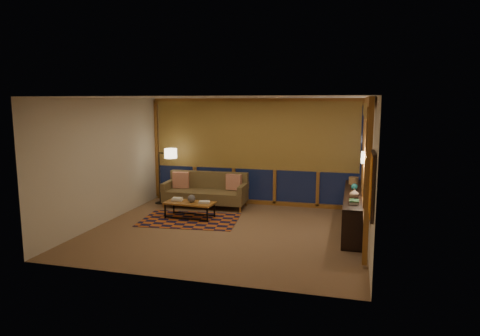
% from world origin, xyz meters
% --- Properties ---
extents(floor, '(5.50, 5.00, 0.01)m').
position_xyz_m(floor, '(0.00, 0.00, 0.00)').
color(floor, '#835F43').
rests_on(floor, ground).
extents(ceiling, '(5.50, 5.00, 0.01)m').
position_xyz_m(ceiling, '(0.00, 0.00, 2.70)').
color(ceiling, silver).
rests_on(ceiling, walls).
extents(walls, '(5.51, 5.01, 2.70)m').
position_xyz_m(walls, '(0.00, 0.00, 1.35)').
color(walls, beige).
rests_on(walls, floor).
extents(window_wall_back, '(5.30, 0.16, 2.60)m').
position_xyz_m(window_wall_back, '(0.00, 2.43, 1.35)').
color(window_wall_back, olive).
rests_on(window_wall_back, walls).
extents(window_wall_right, '(0.16, 3.70, 2.60)m').
position_xyz_m(window_wall_right, '(2.68, 0.60, 1.35)').
color(window_wall_right, olive).
rests_on(window_wall_right, walls).
extents(wall_art, '(0.06, 0.74, 0.94)m').
position_xyz_m(wall_art, '(2.71, -1.85, 1.45)').
color(wall_art, red).
rests_on(wall_art, walls).
extents(wall_sconce, '(0.12, 0.18, 0.22)m').
position_xyz_m(wall_sconce, '(2.62, 0.45, 1.55)').
color(wall_sconce, '#FFEBB9').
rests_on(wall_sconce, walls).
extents(sofa, '(2.07, 0.89, 0.84)m').
position_xyz_m(sofa, '(-1.11, 1.80, 0.42)').
color(sofa, brown).
rests_on(sofa, floor).
extents(pillow_left, '(0.43, 0.21, 0.41)m').
position_xyz_m(pillow_left, '(-1.80, 1.91, 0.62)').
color(pillow_left, red).
rests_on(pillow_left, sofa).
extents(pillow_right, '(0.40, 0.18, 0.39)m').
position_xyz_m(pillow_right, '(-0.41, 1.98, 0.61)').
color(pillow_right, red).
rests_on(pillow_right, sofa).
extents(area_rug, '(2.25, 1.62, 0.01)m').
position_xyz_m(area_rug, '(-1.04, 0.56, 0.01)').
color(area_rug, '#B15019').
rests_on(area_rug, floor).
extents(coffee_table, '(1.15, 0.57, 0.37)m').
position_xyz_m(coffee_table, '(-1.09, 0.71, 0.19)').
color(coffee_table, olive).
rests_on(coffee_table, floor).
extents(book_stack_a, '(0.28, 0.23, 0.08)m').
position_xyz_m(book_stack_a, '(-1.41, 0.76, 0.41)').
color(book_stack_a, white).
rests_on(book_stack_a, coffee_table).
extents(book_stack_b, '(0.25, 0.21, 0.04)m').
position_xyz_m(book_stack_b, '(-0.74, 0.71, 0.40)').
color(book_stack_b, white).
rests_on(book_stack_b, coffee_table).
extents(ceramic_pot, '(0.21, 0.21, 0.18)m').
position_xyz_m(ceramic_pot, '(-1.04, 0.70, 0.46)').
color(ceramic_pot, black).
rests_on(ceramic_pot, coffee_table).
extents(floor_lamp, '(0.49, 0.33, 1.45)m').
position_xyz_m(floor_lamp, '(-2.38, 1.86, 0.72)').
color(floor_lamp, black).
rests_on(floor_lamp, floor).
extents(bookshelf, '(0.40, 3.00, 0.75)m').
position_xyz_m(bookshelf, '(2.49, 0.89, 0.37)').
color(bookshelf, black).
rests_on(bookshelf, floor).
extents(basket, '(0.26, 0.26, 0.16)m').
position_xyz_m(basket, '(2.47, 1.86, 0.83)').
color(basket, '#8E6441').
rests_on(basket, bookshelf).
extents(teal_bowl, '(0.14, 0.14, 0.14)m').
position_xyz_m(teal_bowl, '(2.49, 1.19, 0.82)').
color(teal_bowl, teal).
rests_on(teal_bowl, bookshelf).
extents(vase, '(0.22, 0.22, 0.19)m').
position_xyz_m(vase, '(2.49, 0.41, 0.84)').
color(vase, tan).
rests_on(vase, bookshelf).
extents(shelf_book_stack, '(0.21, 0.28, 0.08)m').
position_xyz_m(shelf_book_stack, '(2.49, -0.09, 0.79)').
color(shelf_book_stack, white).
rests_on(shelf_book_stack, bookshelf).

